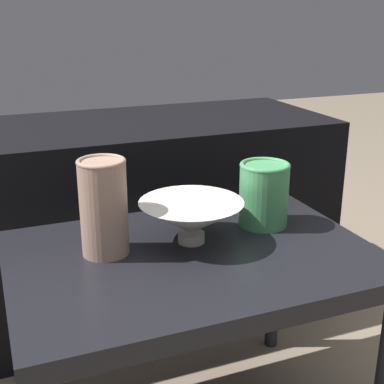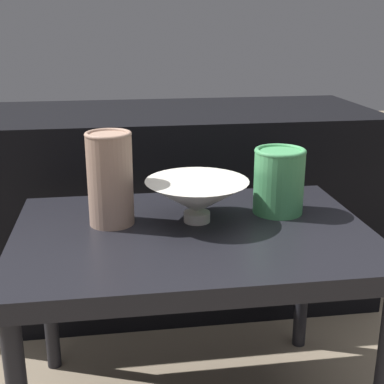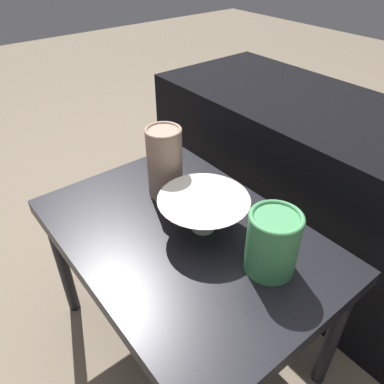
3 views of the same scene
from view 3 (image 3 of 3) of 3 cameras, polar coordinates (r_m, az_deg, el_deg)
The scene contains 6 objects.
ground_plane at distance 1.28m, azimuth -0.92°, elevation -21.52°, with size 8.00×8.00×0.00m, color #7F705B.
table at distance 0.96m, azimuth -1.15°, elevation -8.30°, with size 0.74×0.52×0.46m.
couch_backdrop at distance 1.39m, azimuth 18.97°, elevation -0.16°, with size 1.29×0.50×0.61m.
bowl at distance 0.91m, azimuth 1.76°, elevation -2.86°, with size 0.22×0.22×0.09m.
vase_textured_left at distance 1.01m, azimuth -4.18°, elevation 4.63°, with size 0.10×0.10×0.20m.
vase_colorful_right at distance 0.81m, azimuth 12.19°, elevation -7.39°, with size 0.11×0.11×0.15m.
Camera 3 is at (0.55, -0.41, 1.08)m, focal length 35.00 mm.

